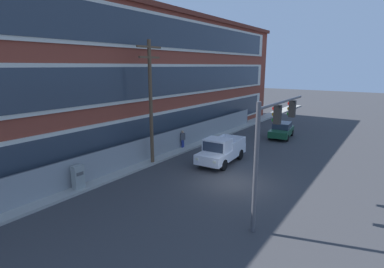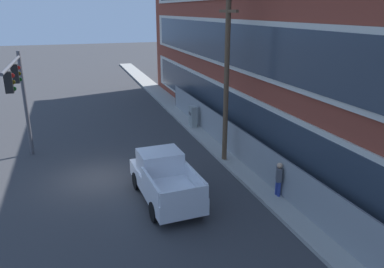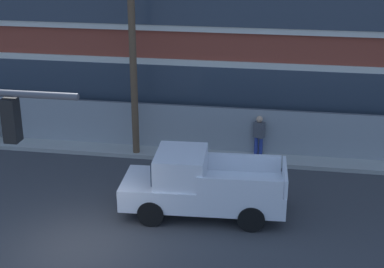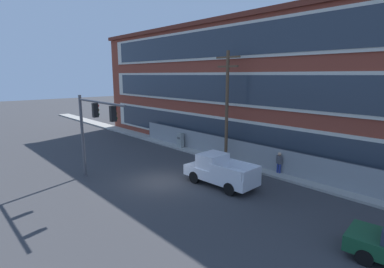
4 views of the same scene
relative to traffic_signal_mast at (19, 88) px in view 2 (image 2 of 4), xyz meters
name	(u,v)px [view 2 (image 2 of 4)]	position (x,y,z in m)	size (l,w,h in m)	color
ground_plane	(98,178)	(2.70, 3.31, -4.18)	(160.00, 160.00, 0.00)	#38383A
sidewalk_building_side	(234,159)	(2.70, 10.62, -4.10)	(80.00, 1.73, 0.16)	#9E9B93
brick_mill_building	(357,49)	(4.60, 16.15, 1.83)	(48.30, 9.93, 11.98)	brown
chain_link_fence	(266,165)	(5.83, 10.75, -3.20)	(30.93, 0.06, 1.92)	gray
traffic_signal_mast	(19,88)	(0.00, 0.00, 0.00)	(6.26, 0.43, 5.82)	#4C4C51
pickup_truck_white	(164,179)	(5.75, 5.90, -3.23)	(5.12, 2.28, 2.02)	silver
utility_pole_near_corner	(227,70)	(2.65, 10.02, 0.78)	(2.38, 0.26, 9.01)	brown
electrical_cabinet	(193,118)	(-3.54, 10.27, -3.39)	(0.65, 0.43, 1.57)	#939993
pedestrian_near_cabinet	(279,178)	(7.28, 10.59, -3.20)	(0.46, 0.39, 1.69)	navy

